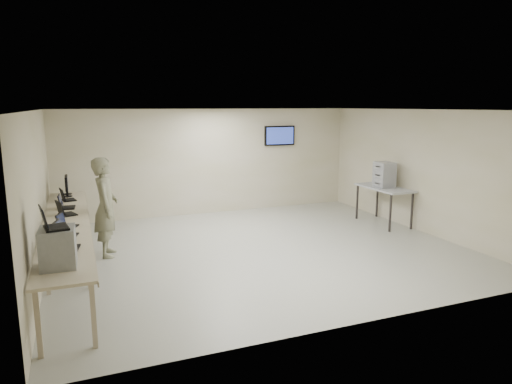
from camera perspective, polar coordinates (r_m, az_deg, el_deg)
name	(u,v)px	position (r m, az deg, el deg)	size (l,w,h in m)	color
room	(260,180)	(9.12, 0.53, 1.47)	(8.01, 7.01, 2.81)	#B3B0A3
workbench	(67,227)	(8.53, -22.53, -4.03)	(0.76, 6.00, 0.90)	#BFB191
equipment_box	(58,248)	(6.22, -23.52, -6.38)	(0.41, 0.47, 0.49)	gray
laptop_on_box	(51,223)	(6.14, -24.27, -3.55)	(0.36, 0.41, 0.29)	black
laptop_0	(65,245)	(6.93, -22.79, -6.12)	(0.34, 0.39, 0.28)	black
laptop_1	(63,233)	(7.57, -22.93, -4.75)	(0.36, 0.40, 0.27)	black
laptop_2	(65,224)	(8.14, -22.72, -3.72)	(0.36, 0.38, 0.25)	black
laptop_3	(64,211)	(9.09, -22.83, -2.25)	(0.39, 0.41, 0.27)	black
laptop_4	(65,205)	(9.68, -22.80, -1.48)	(0.32, 0.37, 0.28)	black
laptop_5	(66,197)	(10.46, -22.64, -0.63)	(0.34, 0.39, 0.27)	black
monitor_near	(67,184)	(10.86, -22.60, 0.89)	(0.21, 0.47, 0.46)	black
monitor_far	(67,183)	(11.16, -22.58, 1.04)	(0.19, 0.43, 0.43)	black
soldier	(106,207)	(9.22, -18.26, -1.81)	(0.70, 0.46, 1.93)	#5C624B
side_table	(384,190)	(11.58, 15.73, 0.25)	(0.72, 1.54, 0.92)	#9A9C9D
storage_bins	(384,175)	(11.51, 15.75, 2.11)	(0.39, 0.43, 0.62)	#9A9CA3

